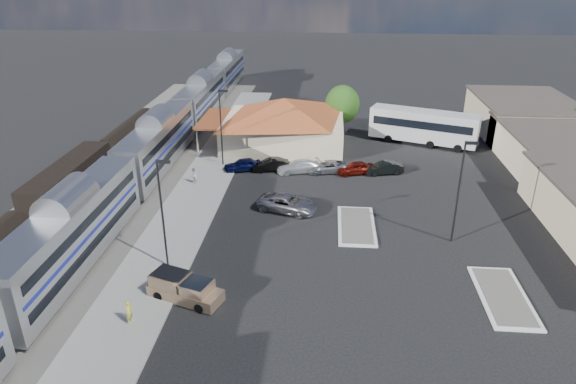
# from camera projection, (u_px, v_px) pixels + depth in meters

# --- Properties ---
(ground) EXTENTS (280.00, 280.00, 0.00)m
(ground) POSITION_uv_depth(u_px,v_px,m) (311.00, 235.00, 44.86)
(ground) COLOR black
(ground) RESTS_ON ground
(railbed) EXTENTS (16.00, 100.00, 0.12)m
(railbed) POSITION_uv_depth(u_px,v_px,m) (114.00, 190.00, 53.65)
(railbed) COLOR #4C4944
(railbed) RESTS_ON ground
(platform) EXTENTS (5.50, 92.00, 0.18)m
(platform) POSITION_uv_depth(u_px,v_px,m) (194.00, 201.00, 51.15)
(platform) COLOR gray
(platform) RESTS_ON ground
(passenger_train) EXTENTS (3.00, 104.00, 5.55)m
(passenger_train) POSITION_uv_depth(u_px,v_px,m) (158.00, 145.00, 58.20)
(passenger_train) COLOR silver
(passenger_train) RESTS_ON ground
(freight_cars) EXTENTS (2.80, 46.00, 4.00)m
(freight_cars) POSITION_uv_depth(u_px,v_px,m) (70.00, 184.00, 50.37)
(freight_cars) COLOR black
(freight_cars) RESTS_ON ground
(station_depot) EXTENTS (18.35, 12.24, 6.20)m
(station_depot) POSITION_uv_depth(u_px,v_px,m) (284.00, 122.00, 65.72)
(station_depot) COLOR #C5BA90
(station_depot) RESTS_ON ground
(traffic_island_south) EXTENTS (3.30, 7.50, 0.21)m
(traffic_island_south) POSITION_uv_depth(u_px,v_px,m) (356.00, 225.00, 46.34)
(traffic_island_south) COLOR silver
(traffic_island_south) RESTS_ON ground
(traffic_island_north) EXTENTS (3.30, 7.50, 0.21)m
(traffic_island_north) POSITION_uv_depth(u_px,v_px,m) (503.00, 296.00, 36.51)
(traffic_island_north) COLOR silver
(traffic_island_north) RESTS_ON ground
(lamp_plat_s) EXTENTS (1.08, 0.25, 9.00)m
(lamp_plat_s) POSITION_uv_depth(u_px,v_px,m) (163.00, 206.00, 38.01)
(lamp_plat_s) COLOR black
(lamp_plat_s) RESTS_ON ground
(lamp_plat_n) EXTENTS (1.08, 0.25, 9.00)m
(lamp_plat_n) POSITION_uv_depth(u_px,v_px,m) (221.00, 122.00, 58.01)
(lamp_plat_n) COLOR black
(lamp_plat_n) RESTS_ON ground
(lamp_lot) EXTENTS (1.08, 0.25, 9.00)m
(lamp_lot) POSITION_uv_depth(u_px,v_px,m) (461.00, 184.00, 41.77)
(lamp_lot) COLOR black
(lamp_lot) RESTS_ON ground
(tree_depot) EXTENTS (4.71, 4.71, 6.63)m
(tree_depot) POSITION_uv_depth(u_px,v_px,m) (342.00, 104.00, 70.25)
(tree_depot) COLOR #382314
(tree_depot) RESTS_ON ground
(pickup_truck) EXTENTS (5.66, 3.60, 1.84)m
(pickup_truck) POSITION_uv_depth(u_px,v_px,m) (185.00, 289.00, 36.04)
(pickup_truck) COLOR tan
(pickup_truck) RESTS_ON ground
(suv) EXTENTS (6.23, 4.16, 1.59)m
(suv) POSITION_uv_depth(u_px,v_px,m) (287.00, 204.00, 48.93)
(suv) COLOR gray
(suv) RESTS_ON ground
(coach_bus) EXTENTS (13.83, 7.69, 4.39)m
(coach_bus) POSITION_uv_depth(u_px,v_px,m) (424.00, 125.00, 66.37)
(coach_bus) COLOR white
(coach_bus) RESTS_ON ground
(person_a) EXTENTS (0.52, 0.69, 1.71)m
(person_a) POSITION_uv_depth(u_px,v_px,m) (129.00, 312.00, 33.43)
(person_a) COLOR #E4D847
(person_a) RESTS_ON platform
(person_b) EXTENTS (0.70, 0.88, 1.75)m
(person_b) POSITION_uv_depth(u_px,v_px,m) (194.00, 175.00, 54.69)
(person_b) COLOR white
(person_b) RESTS_ON platform
(parked_car_a) EXTENTS (4.54, 3.01, 1.44)m
(parked_car_a) POSITION_uv_depth(u_px,v_px,m) (243.00, 165.00, 58.47)
(parked_car_a) COLOR #0E1347
(parked_car_a) RESTS_ON ground
(parked_car_b) EXTENTS (4.53, 2.55, 1.41)m
(parked_car_b) POSITION_uv_depth(u_px,v_px,m) (271.00, 165.00, 58.51)
(parked_car_b) COLOR black
(parked_car_b) RESTS_ON ground
(parked_car_c) EXTENTS (5.28, 3.36, 1.43)m
(parked_car_c) POSITION_uv_depth(u_px,v_px,m) (299.00, 166.00, 58.00)
(parked_car_c) COLOR white
(parked_car_c) RESTS_ON ground
(parked_car_d) EXTENTS (5.12, 3.26, 1.32)m
(parked_car_d) POSITION_uv_depth(u_px,v_px,m) (327.00, 167.00, 58.06)
(parked_car_d) COLOR gray
(parked_car_d) RESTS_ON ground
(parked_car_e) EXTENTS (4.57, 2.83, 1.45)m
(parked_car_e) POSITION_uv_depth(u_px,v_px,m) (355.00, 168.00, 57.53)
(parked_car_e) COLOR maroon
(parked_car_e) RESTS_ON ground
(parked_car_f) EXTENTS (4.54, 2.49, 1.42)m
(parked_car_f) POSITION_uv_depth(u_px,v_px,m) (384.00, 168.00, 57.57)
(parked_car_f) COLOR black
(parked_car_f) RESTS_ON ground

